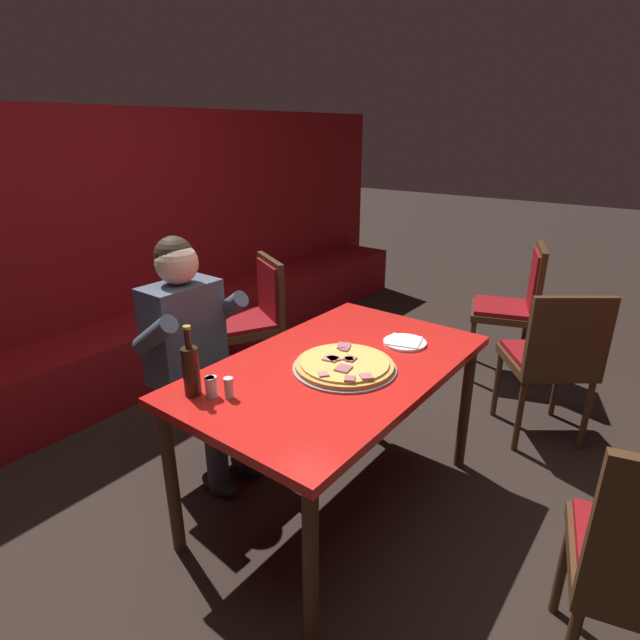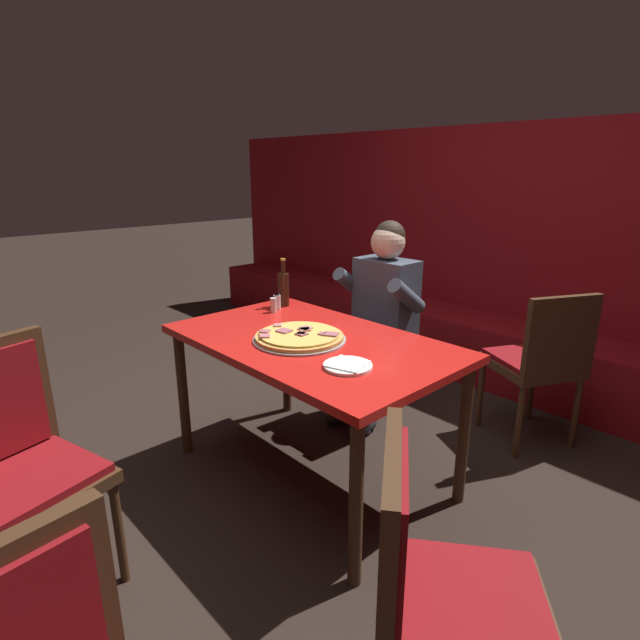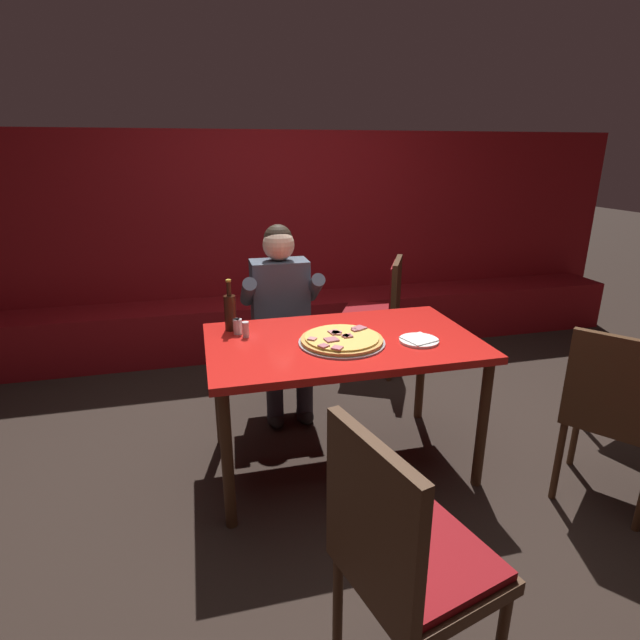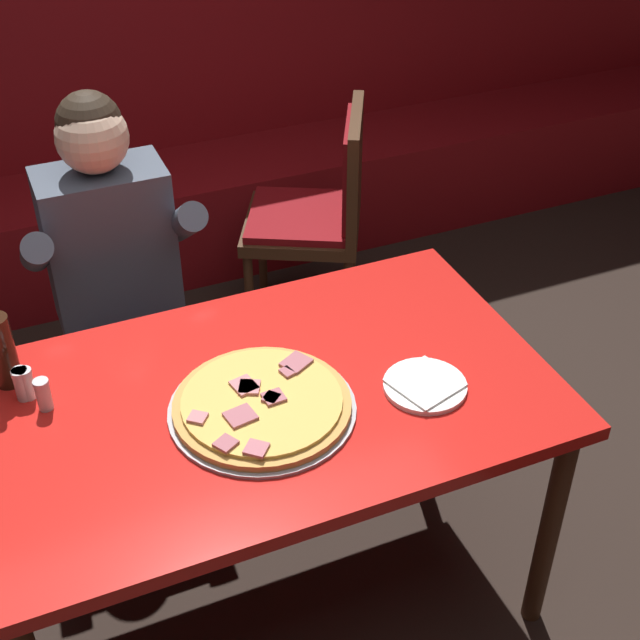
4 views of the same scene
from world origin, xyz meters
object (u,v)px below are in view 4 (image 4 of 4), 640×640
Objects in this scene: pizza at (262,405)px; diner_seated_blue_shirt at (119,281)px; shaker_parmesan at (27,385)px; dining_chair_near_right at (322,207)px; beer_bottle at (1,348)px; main_dining_table at (263,417)px; plate_white_paper at (425,385)px; shaker_black_pepper at (44,396)px; shaker_oregano at (22,386)px; shaker_red_pepper_flakes at (23,384)px.

diner_seated_blue_shirt is (-0.18, 0.79, -0.08)m from pizza.
dining_chair_near_right reaches higher than shaker_parmesan.
dining_chair_near_right is (1.23, 0.88, -0.33)m from beer_bottle.
dining_chair_near_right is at bearing 60.60° from main_dining_table.
pizza is at bearing 168.98° from plate_white_paper.
beer_bottle is at bearing 117.16° from shaker_black_pepper.
pizza is 5.31× the size of shaker_parmesan.
shaker_oregano is 1.56m from dining_chair_near_right.
diner_seated_blue_shirt is (0.34, 0.52, -0.10)m from shaker_oregano.
beer_bottle is 0.23× the size of diner_seated_blue_shirt.
shaker_parmesan is at bearing -122.59° from diner_seated_blue_shirt.
plate_white_paper is 2.44× the size of shaker_red_pepper_flakes.
plate_white_paper is at bearing -19.87° from main_dining_table.
pizza is (-0.02, -0.06, 0.10)m from main_dining_table.
beer_bottle reaches higher than plate_white_paper.
shaker_oregano is (-0.92, 0.35, 0.03)m from plate_white_paper.
shaker_parmesan is at bearing -141.20° from dining_chair_near_right.
main_dining_table is 0.76m from diner_seated_blue_shirt.
pizza is at bearing -24.25° from shaker_black_pepper.
shaker_red_pepper_flakes is 0.07m from shaker_black_pepper.
beer_bottle reaches higher than dining_chair_near_right.
shaker_parmesan reaches higher than main_dining_table.
dining_chair_near_right reaches higher than main_dining_table.
beer_bottle is at bearing 153.00° from main_dining_table.
pizza is 0.49× the size of dining_chair_near_right.
dining_chair_near_right is (0.68, 1.23, -0.24)m from pizza.
diner_seated_blue_shirt reaches higher than main_dining_table.
main_dining_table is 1.54× the size of dining_chair_near_right.
shaker_oregano is (-0.52, 0.27, 0.02)m from pizza.
dining_chair_near_right is (0.66, 1.17, -0.14)m from main_dining_table.
shaker_black_pepper is 0.07× the size of diner_seated_blue_shirt.
main_dining_table is 16.78× the size of shaker_black_pepper.
shaker_black_pepper is at bearing -57.00° from shaker_red_pepper_flakes.
diner_seated_blue_shirt is (-0.20, 0.73, 0.02)m from main_dining_table.
shaker_red_pepper_flakes is at bearing 148.59° from shaker_parmesan.
shaker_parmesan and shaker_red_pepper_flakes have the same top height.
beer_bottle is at bearing -129.82° from diner_seated_blue_shirt.
beer_bottle is at bearing 115.83° from shaker_parmesan.
pizza is at bearing -77.22° from diner_seated_blue_shirt.
shaker_black_pepper reaches higher than pizza.
diner_seated_blue_shirt is at bearing 57.41° from shaker_parmesan.
beer_bottle is 0.60m from diner_seated_blue_shirt.
main_dining_table is 0.58m from shaker_parmesan.
shaker_black_pepper is (0.04, -0.06, 0.00)m from shaker_red_pepper_flakes.
main_dining_table is 1.35m from dining_chair_near_right.
shaker_parmesan is 0.07m from shaker_black_pepper.
dining_chair_near_right is (1.20, 0.95, -0.26)m from shaker_red_pepper_flakes.
main_dining_table is 4.94× the size of beer_bottle.
shaker_oregano is at bearing -141.50° from dining_chair_near_right.
main_dining_table is at bearing -21.53° from shaker_oregano.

